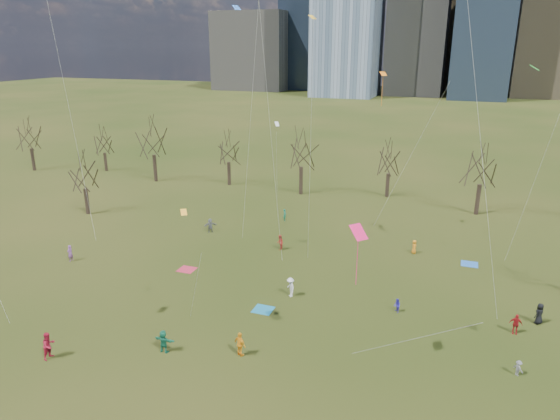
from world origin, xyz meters
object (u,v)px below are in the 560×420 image
(blanket_crimson, at_px, (187,270))
(person_2, at_px, (49,345))
(blanket_navy, at_px, (469,264))
(blanket_teal, at_px, (263,310))
(person_4, at_px, (240,344))

(blanket_crimson, height_order, person_2, person_2)
(blanket_navy, height_order, blanket_crimson, same)
(blanket_teal, xyz_separation_m, person_4, (0.89, -6.46, 0.90))
(blanket_teal, height_order, person_4, person_4)
(person_2, bearing_deg, blanket_teal, -40.65)
(blanket_navy, xyz_separation_m, blanket_crimson, (-25.71, -10.76, 0.00))
(blanket_navy, height_order, person_2, person_2)
(blanket_navy, bearing_deg, blanket_crimson, -157.30)
(person_2, bearing_deg, person_4, -64.04)
(person_2, distance_m, person_4, 13.17)
(blanket_teal, height_order, person_2, person_2)
(blanket_teal, bearing_deg, blanket_navy, 44.05)
(person_4, bearing_deg, person_2, 45.73)
(blanket_crimson, bearing_deg, blanket_teal, -25.18)
(blanket_navy, bearing_deg, blanket_teal, -135.95)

